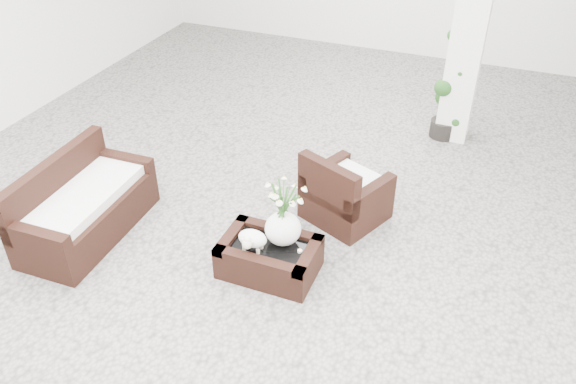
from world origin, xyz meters
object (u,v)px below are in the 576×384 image
at_px(armchair, 347,186).
at_px(topiary, 450,86).
at_px(coffee_table, 269,258).
at_px(loveseat, 84,200).

relative_size(armchair, topiary, 0.55).
height_order(coffee_table, topiary, topiary).
xyz_separation_m(armchair, loveseat, (-2.39, -1.24, 0.01)).
relative_size(loveseat, topiary, 1.06).
relative_size(coffee_table, armchair, 1.13).
bearing_deg(armchair, coffee_table, 92.48).
distance_m(coffee_table, armchair, 1.20).
relative_size(armchair, loveseat, 0.52).
distance_m(loveseat, topiary, 4.62).
bearing_deg(topiary, loveseat, -131.75).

